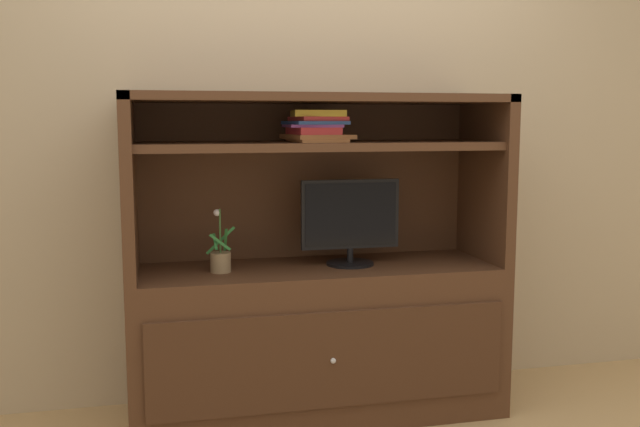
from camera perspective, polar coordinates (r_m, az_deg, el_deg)
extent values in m
cube|color=tan|center=(3.51, -1.51, 8.17)|extent=(6.00, 0.10, 2.80)
cube|color=#4C2D1C|center=(3.32, -0.20, -10.20)|extent=(1.70, 0.54, 0.70)
cube|color=#462A19|center=(3.06, 1.01, -11.76)|extent=(1.56, 0.02, 0.42)
sphere|color=silver|center=(3.05, 1.08, -11.84)|extent=(0.02, 0.02, 0.02)
cube|color=#4C2D1C|center=(3.10, -15.22, 2.21)|extent=(0.05, 0.54, 0.78)
cube|color=#4C2D1C|center=(3.45, 13.23, 2.80)|extent=(0.05, 0.54, 0.78)
cube|color=#4C2D1C|center=(3.43, -1.19, 2.96)|extent=(1.70, 0.02, 0.78)
cube|color=#4C2D1C|center=(3.16, -0.21, 9.30)|extent=(1.70, 0.54, 0.04)
cube|color=#4C2D1C|center=(3.17, -0.21, 5.51)|extent=(1.60, 0.49, 0.04)
cylinder|color=black|center=(3.27, 2.44, -4.06)|extent=(0.22, 0.22, 0.01)
cylinder|color=black|center=(3.26, 2.45, -3.39)|extent=(0.03, 0.03, 0.07)
cube|color=black|center=(3.23, 2.47, -0.05)|extent=(0.46, 0.02, 0.32)
cube|color=black|center=(3.22, 2.53, -0.08)|extent=(0.43, 0.00, 0.29)
cylinder|color=#8C7251|center=(3.13, -8.05, -3.94)|extent=(0.09, 0.09, 0.09)
cylinder|color=#3D6B33|center=(3.10, -8.10, -1.40)|extent=(0.01, 0.01, 0.19)
cube|color=#2D7A38|center=(3.11, -7.67, -2.24)|extent=(0.01, 0.11, 0.13)
cube|color=#2D7A38|center=(3.13, -8.07, -2.18)|extent=(0.13, 0.02, 0.13)
cube|color=#2D7A38|center=(3.11, -8.50, -2.27)|extent=(0.02, 0.08, 0.06)
cube|color=#2D7A38|center=(3.09, -8.09, -2.32)|extent=(0.09, 0.01, 0.08)
sphere|color=silver|center=(3.10, -8.34, 0.07)|extent=(0.03, 0.03, 0.03)
cube|color=#A56638|center=(3.15, -0.28, 5.95)|extent=(0.22, 0.33, 0.01)
cube|color=#A56638|center=(3.17, -0.33, 6.25)|extent=(0.29, 0.34, 0.02)
cube|color=red|center=(3.15, -0.56, 6.71)|extent=(0.20, 0.29, 0.03)
cube|color=purple|center=(3.16, -0.65, 7.11)|extent=(0.24, 0.29, 0.01)
cube|color=#2D519E|center=(3.16, -0.44, 7.36)|extent=(0.26, 0.31, 0.02)
cube|color=red|center=(3.16, -0.19, 7.67)|extent=(0.23, 0.27, 0.02)
cube|color=gold|center=(3.16, -0.24, 8.10)|extent=(0.25, 0.29, 0.03)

